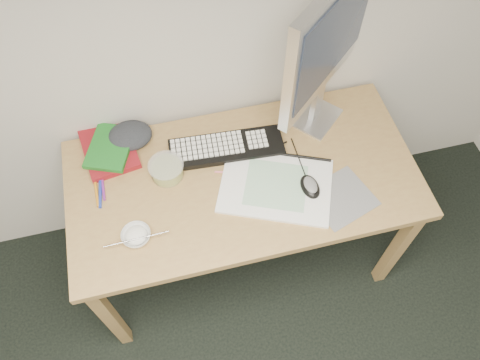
{
  "coord_description": "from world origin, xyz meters",
  "views": [
    {
      "loc": [
        -0.02,
        0.46,
        2.33
      ],
      "look_at": [
        0.2,
        1.37,
        0.83
      ],
      "focal_mm": 35.0,
      "sensor_mm": 36.0,
      "label": 1
    }
  ],
  "objects_px": {
    "rice_bowl": "(136,236)",
    "monitor": "(330,41)",
    "keyboard": "(226,148)",
    "desk": "(243,187)",
    "sketchpad": "(276,186)"
  },
  "relations": [
    {
      "from": "sketchpad",
      "to": "keyboard",
      "type": "bearing_deg",
      "value": 146.9
    },
    {
      "from": "desk",
      "to": "rice_bowl",
      "type": "relative_size",
      "value": 12.85
    },
    {
      "from": "keyboard",
      "to": "rice_bowl",
      "type": "height_order",
      "value": "rice_bowl"
    },
    {
      "from": "rice_bowl",
      "to": "monitor",
      "type": "bearing_deg",
      "value": 25.58
    },
    {
      "from": "monitor",
      "to": "keyboard",
      "type": "bearing_deg",
      "value": 149.57
    },
    {
      "from": "sketchpad",
      "to": "keyboard",
      "type": "relative_size",
      "value": 0.92
    },
    {
      "from": "desk",
      "to": "rice_bowl",
      "type": "distance_m",
      "value": 0.48
    },
    {
      "from": "keyboard",
      "to": "monitor",
      "type": "height_order",
      "value": "monitor"
    },
    {
      "from": "desk",
      "to": "keyboard",
      "type": "relative_size",
      "value": 2.99
    },
    {
      "from": "monitor",
      "to": "desk",
      "type": "bearing_deg",
      "value": 169.6
    },
    {
      "from": "desk",
      "to": "keyboard",
      "type": "bearing_deg",
      "value": 103.31
    },
    {
      "from": "desk",
      "to": "keyboard",
      "type": "height_order",
      "value": "keyboard"
    },
    {
      "from": "monitor",
      "to": "rice_bowl",
      "type": "distance_m",
      "value": 0.99
    },
    {
      "from": "desk",
      "to": "monitor",
      "type": "bearing_deg",
      "value": 31.2
    },
    {
      "from": "desk",
      "to": "rice_bowl",
      "type": "xyz_separation_m",
      "value": [
        -0.44,
        -0.17,
        0.1
      ]
    }
  ]
}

